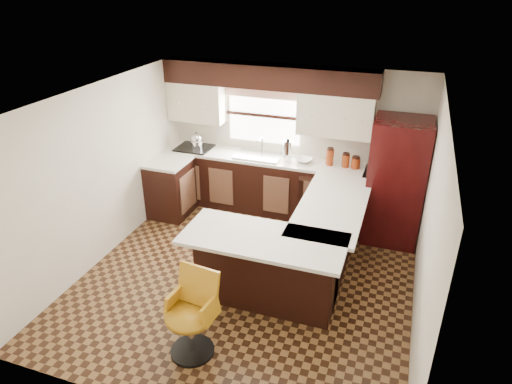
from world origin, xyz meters
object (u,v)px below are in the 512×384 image
at_px(peninsula_long, 326,236).
at_px(bar_chair, 190,317).
at_px(refrigerator, 396,182).
at_px(peninsula_return, 267,269).

height_order(peninsula_long, bar_chair, bar_chair).
distance_m(refrigerator, bar_chair, 3.61).
bearing_deg(bar_chair, peninsula_long, 70.75).
bearing_deg(peninsula_return, peninsula_long, 61.70).
distance_m(peninsula_long, peninsula_return, 1.11).
xyz_separation_m(refrigerator, bar_chair, (-1.79, -3.11, -0.45)).
xyz_separation_m(peninsula_long, bar_chair, (-1.01, -2.07, 0.03)).
distance_m(peninsula_long, bar_chair, 2.30).
height_order(peninsula_long, peninsula_return, same).
relative_size(peninsula_long, peninsula_return, 1.18).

